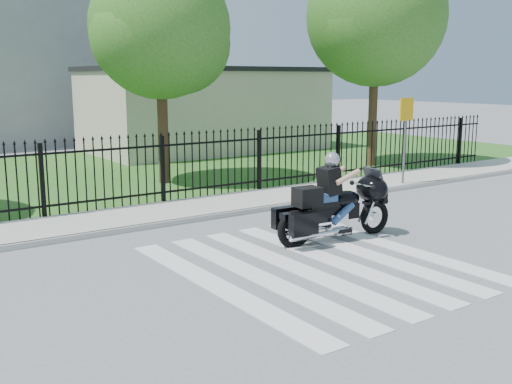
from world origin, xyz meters
TOP-DOWN VIEW (x-y plane):
  - ground at (0.00, 0.00)m, footprint 120.00×120.00m
  - crosswalk at (0.00, 0.00)m, footprint 5.00×5.50m
  - sidewalk at (0.00, 5.00)m, footprint 40.00×2.00m
  - curb at (0.00, 4.00)m, footprint 40.00×0.12m
  - grass_strip at (0.00, 12.00)m, footprint 40.00×12.00m
  - iron_fence at (0.00, 6.00)m, footprint 26.00×0.04m
  - tree_mid at (1.50, 9.00)m, footprint 4.20×4.20m
  - tree_right at (9.50, 8.00)m, footprint 5.00×5.00m
  - building_low at (7.00, 16.00)m, footprint 10.00×6.00m
  - building_low_roof at (7.00, 16.00)m, footprint 10.20×6.20m
  - motorcycle_rider at (1.33, 1.04)m, footprint 2.78×0.97m
  - traffic_sign at (7.07, 4.29)m, footprint 0.55×0.08m

SIDE VIEW (x-z plane):
  - ground at x=0.00m, z-range 0.00..0.00m
  - crosswalk at x=0.00m, z-range 0.00..0.01m
  - grass_strip at x=0.00m, z-range 0.00..0.02m
  - sidewalk at x=0.00m, z-range 0.00..0.12m
  - curb at x=0.00m, z-range 0.00..0.12m
  - motorcycle_rider at x=1.33m, z-range -0.17..1.67m
  - iron_fence at x=0.00m, z-range 0.00..1.80m
  - building_low at x=7.00m, z-range 0.00..3.50m
  - traffic_sign at x=7.07m, z-range 0.66..3.20m
  - building_low_roof at x=7.00m, z-range 3.50..3.70m
  - tree_mid at x=1.50m, z-range 1.28..8.06m
  - tree_right at x=9.50m, z-range 1.44..9.34m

